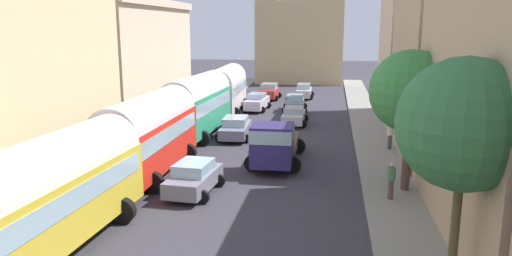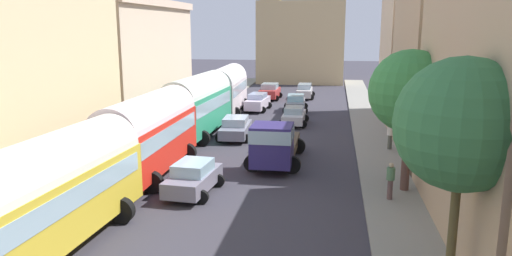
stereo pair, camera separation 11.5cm
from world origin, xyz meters
TOP-DOWN VIEW (x-y plane):
  - ground_plane at (0.00, 27.00)m, footprint 154.00×154.00m
  - sidewalk_left at (-7.25, 27.00)m, footprint 2.50×70.00m
  - sidewalk_right at (7.25, 27.00)m, footprint 2.50×70.00m
  - building_left_1 at (-11.45, 15.14)m, footprint 5.91×11.64m
  - building_left_2 at (-11.05, 28.76)m, footprint 5.62×14.80m
  - building_right_2 at (10.58, 22.56)m, footprint 4.16×10.34m
  - building_right_3 at (10.90, 33.17)m, footprint 5.27×9.17m
  - distant_church at (0.00, 58.80)m, footprint 11.40×6.98m
  - parked_bus_0 at (-4.60, 6.50)m, footprint 3.58×9.47m
  - parked_bus_1 at (-4.60, 15.50)m, footprint 3.37×8.73m
  - parked_bus_2 at (-4.60, 24.50)m, footprint 3.51×8.81m
  - parked_bus_3 at (-4.60, 33.50)m, footprint 3.47×8.17m
  - cargo_truck_0 at (1.55, 17.97)m, footprint 2.99×6.79m
  - car_0 at (1.61, 29.51)m, footprint 2.20×3.92m
  - car_1 at (1.24, 35.57)m, footprint 2.34×4.23m
  - car_2 at (1.51, 43.89)m, footprint 2.12×4.22m
  - car_3 at (-1.55, 13.04)m, footprint 2.39×3.83m
  - car_4 at (-1.90, 24.20)m, footprint 2.48×4.29m
  - car_5 at (-2.20, 35.50)m, footprint 2.28×4.36m
  - car_6 at (-2.04, 42.50)m, footprint 2.43×3.95m
  - pedestrian_0 at (8.04, 22.32)m, footprint 0.55×0.55m
  - pedestrian_1 at (7.10, 13.33)m, footprint 0.47×0.47m
  - roadside_tree_0 at (7.90, 5.90)m, footprint 3.54×3.54m
  - roadside_tree_1 at (7.90, 14.72)m, footprint 3.66×3.66m

SIDE VIEW (x-z plane):
  - ground_plane at x=0.00m, z-range 0.00..0.00m
  - sidewalk_left at x=-7.25m, z-range 0.00..0.14m
  - sidewalk_right at x=7.25m, z-range 0.00..0.14m
  - car_0 at x=1.61m, z-range 0.02..1.41m
  - car_4 at x=-1.90m, z-range 0.01..1.48m
  - car_3 at x=-1.55m, z-range 0.01..1.50m
  - car_1 at x=1.24m, z-range 0.01..1.51m
  - car_2 at x=1.51m, z-range 0.00..1.56m
  - car_5 at x=-2.20m, z-range 0.01..1.58m
  - car_6 at x=-2.04m, z-range 0.00..1.67m
  - pedestrian_1 at x=7.10m, z-range 0.12..1.89m
  - pedestrian_0 at x=8.04m, z-range 0.12..1.96m
  - cargo_truck_0 at x=1.55m, z-range 0.06..2.61m
  - parked_bus_0 at x=-4.60m, z-range 0.19..4.14m
  - parked_bus_1 at x=-4.60m, z-range 0.21..4.32m
  - parked_bus_3 at x=-4.60m, z-range 0.22..4.33m
  - parked_bus_2 at x=-4.60m, z-range 0.23..4.45m
  - roadside_tree_1 at x=7.90m, z-range 1.38..7.87m
  - building_left_2 at x=-11.05m, z-range 0.03..9.49m
  - roadside_tree_0 at x=7.90m, z-range 1.56..8.26m
  - building_right_2 at x=10.58m, z-range 0.00..10.42m
  - building_right_3 at x=10.90m, z-range 0.03..10.80m
  - distant_church at x=0.00m, z-range -2.84..15.44m
  - building_left_1 at x=-11.45m, z-range 0.00..13.82m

